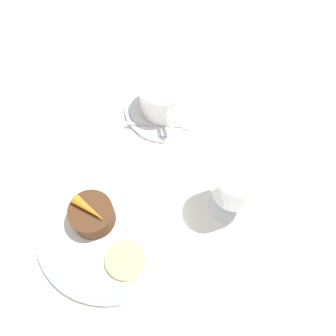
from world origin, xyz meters
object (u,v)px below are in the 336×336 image
coffee_cup (163,96)px  fork (97,146)px  wine_glass (236,185)px  dinner_plate (110,229)px  dessert_cake (92,215)px

coffee_cup → fork: bearing=-69.6°
coffee_cup → wine_glass: 0.22m
dinner_plate → coffee_cup: size_ratio=2.15×
wine_glass → dinner_plate: bearing=-89.0°
coffee_cup → dinner_plate: bearing=-32.2°
coffee_cup → dessert_cake: size_ratio=1.58×
coffee_cup → dessert_cake: 0.24m
coffee_cup → fork: size_ratio=0.57×
coffee_cup → wine_glass: wine_glass is taller
wine_glass → fork: (-0.16, -0.20, -0.08)m
coffee_cup → wine_glass: size_ratio=0.89×
dinner_plate → dessert_cake: size_ratio=3.39×
dinner_plate → dessert_cake: 0.04m
dinner_plate → coffee_cup: (-0.21, 0.13, 0.04)m
coffee_cup → fork: coffee_cup is taller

